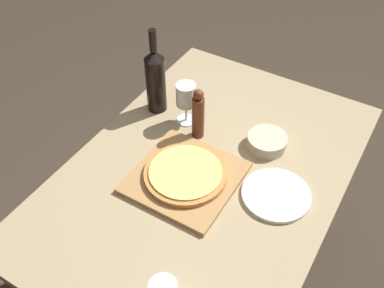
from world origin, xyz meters
name	(u,v)px	position (x,y,z in m)	size (l,w,h in m)	color
ground_plane	(202,279)	(0.00, 0.00, 0.00)	(12.00, 12.00, 0.00)	#382D23
dining_table	(205,189)	(0.00, 0.00, 0.65)	(0.89, 1.30, 0.75)	#9E8966
cutting_board	(185,177)	(-0.04, -0.07, 0.76)	(0.34, 0.35, 0.02)	#A87A47
pizza	(185,173)	(-0.04, -0.07, 0.78)	(0.28, 0.28, 0.02)	#BC7A3D
wine_bottle	(156,79)	(-0.34, 0.20, 0.89)	(0.08, 0.08, 0.35)	black
pepper_mill	(198,115)	(-0.12, 0.14, 0.85)	(0.05, 0.05, 0.21)	#5B2D19
wine_glass	(186,96)	(-0.20, 0.19, 0.87)	(0.08, 0.08, 0.17)	silver
small_bowl	(267,142)	(0.13, 0.22, 0.77)	(0.15, 0.15, 0.05)	beige
dinner_plate	(276,195)	(0.25, 0.02, 0.76)	(0.23, 0.23, 0.01)	white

